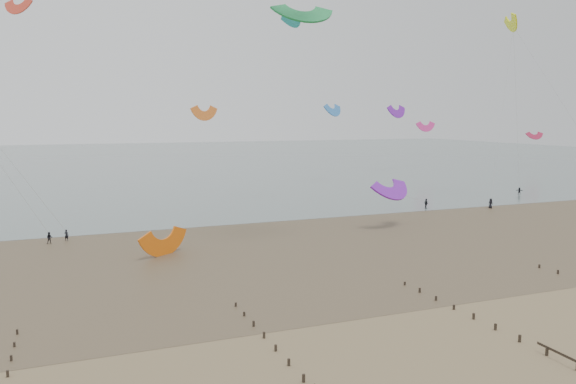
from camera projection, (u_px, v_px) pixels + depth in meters
name	position (u px, v px, depth m)	size (l,w,h in m)	color
ground	(445.00, 332.00, 45.03)	(500.00, 500.00, 0.00)	brown
sea_and_shore	(260.00, 246.00, 75.29)	(500.00, 665.00, 0.03)	#475654
kitesurfer_lead	(66.00, 235.00, 78.17)	(0.59, 0.38, 1.61)	black
kitesurfers	(429.00, 204.00, 106.12)	(135.96, 16.09, 1.89)	black
grounded_kite	(165.00, 255.00, 70.18)	(6.51, 3.41, 4.96)	orange
kites_airborne	(126.00, 88.00, 114.99)	(257.93, 105.30, 46.11)	#F03492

